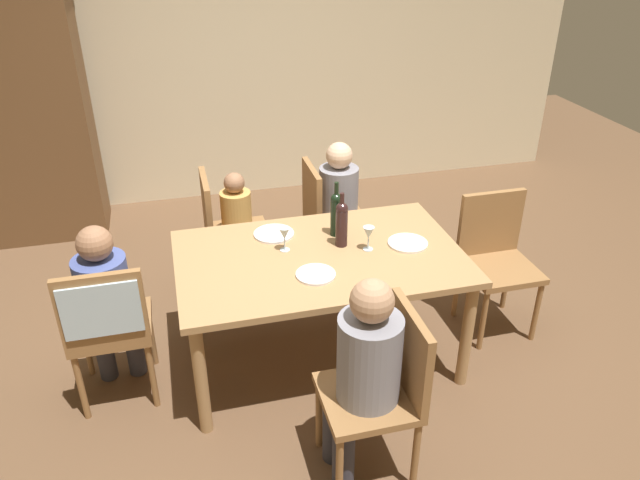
{
  "coord_description": "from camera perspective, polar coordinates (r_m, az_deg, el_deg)",
  "views": [
    {
      "loc": [
        -0.77,
        -2.96,
        2.54
      ],
      "look_at": [
        0.0,
        0.0,
        0.84
      ],
      "focal_mm": 34.22,
      "sensor_mm": 36.0,
      "label": 1
    }
  ],
  "objects": [
    {
      "name": "dinner_plate_host",
      "position": [
        3.35,
        -0.41,
        -3.24
      ],
      "size": [
        0.22,
        0.22,
        0.01
      ],
      "primitive_type": "cylinder",
      "color": "white",
      "rests_on": "dining_table"
    },
    {
      "name": "chair_right_end",
      "position": [
        4.15,
        16.08,
        -1.16
      ],
      "size": [
        0.44,
        0.44,
        0.92
      ],
      "rotation": [
        0.0,
        0.0,
        3.14
      ],
      "color": "olive",
      "rests_on": "ground_plane"
    },
    {
      "name": "wine_glass_centre",
      "position": [
        3.57,
        4.57,
        0.6
      ],
      "size": [
        0.07,
        0.07,
        0.15
      ],
      "color": "silver",
      "rests_on": "dining_table"
    },
    {
      "name": "ground_plane",
      "position": [
        3.98,
        0.0,
        -10.72
      ],
      "size": [
        10.0,
        10.0,
        0.0
      ],
      "primitive_type": "plane",
      "color": "brown"
    },
    {
      "name": "person_man_bearded",
      "position": [
        4.46,
        2.06,
        3.64
      ],
      "size": [
        0.33,
        0.28,
        1.08
      ],
      "rotation": [
        0.0,
        0.0,
        -1.57
      ],
      "color": "#33333D",
      "rests_on": "ground_plane"
    },
    {
      "name": "wine_bottle_tall_green",
      "position": [
        3.58,
        2.04,
        1.64
      ],
      "size": [
        0.07,
        0.07,
        0.34
      ],
      "color": "black",
      "rests_on": "dining_table"
    },
    {
      "name": "dinner_plate_guest_right",
      "position": [
        3.77,
        -4.34,
        0.59
      ],
      "size": [
        0.25,
        0.25,
        0.01
      ],
      "primitive_type": "cylinder",
      "color": "white",
      "rests_on": "dining_table"
    },
    {
      "name": "chair_left_end",
      "position": [
        3.47,
        -19.36,
        -7.02
      ],
      "size": [
        0.44,
        0.46,
        0.92
      ],
      "color": "olive",
      "rests_on": "ground_plane"
    },
    {
      "name": "dinner_plate_guest_left",
      "position": [
        3.69,
        8.2,
        -0.29
      ],
      "size": [
        0.24,
        0.24,
        0.01
      ],
      "primitive_type": "cylinder",
      "color": "white",
      "rests_on": "dining_table"
    },
    {
      "name": "chair_far_right",
      "position": [
        4.48,
        0.65,
        2.35
      ],
      "size": [
        0.44,
        0.44,
        0.92
      ],
      "rotation": [
        0.0,
        0.0,
        -1.57
      ],
      "color": "olive",
      "rests_on": "ground_plane"
    },
    {
      "name": "wine_bottle_dark_red",
      "position": [
        3.7,
        1.52,
        2.59
      ],
      "size": [
        0.07,
        0.07,
        0.35
      ],
      "color": "black",
      "rests_on": "dining_table"
    },
    {
      "name": "person_child_small",
      "position": [
        4.36,
        -7.45,
        1.71
      ],
      "size": [
        0.25,
        0.22,
        0.94
      ],
      "rotation": [
        0.0,
        0.0,
        -1.57
      ],
      "color": "#33333D",
      "rests_on": "ground_plane"
    },
    {
      "name": "person_man_guest",
      "position": [
        2.89,
        4.09,
        -11.86
      ],
      "size": [
        0.35,
        0.3,
        1.12
      ],
      "rotation": [
        0.0,
        0.0,
        1.57
      ],
      "color": "#33333D",
      "rests_on": "ground_plane"
    },
    {
      "name": "person_woman_host",
      "position": [
        3.57,
        -19.35,
        -5.14
      ],
      "size": [
        0.29,
        0.33,
        1.09
      ],
      "color": "#33333D",
      "rests_on": "ground_plane"
    },
    {
      "name": "wine_glass_near_left",
      "position": [
        3.55,
        -3.35,
        0.54
      ],
      "size": [
        0.07,
        0.07,
        0.15
      ],
      "color": "silver",
      "rests_on": "dining_table"
    },
    {
      "name": "rear_room_partition",
      "position": [
        5.86,
        -7.02,
        17.02
      ],
      "size": [
        6.4,
        0.12,
        2.7
      ],
      "primitive_type": "cube",
      "color": "beige",
      "rests_on": "ground_plane"
    },
    {
      "name": "chair_far_left",
      "position": [
        4.36,
        -8.87,
        1.22
      ],
      "size": [
        0.44,
        0.44,
        0.92
      ],
      "rotation": [
        0.0,
        0.0,
        -1.57
      ],
      "color": "olive",
      "rests_on": "ground_plane"
    },
    {
      "name": "armoire_cabinet",
      "position": [
        5.55,
        -26.59,
        10.88
      ],
      "size": [
        1.18,
        0.62,
        2.18
      ],
      "color": "brown",
      "rests_on": "ground_plane"
    },
    {
      "name": "chair_near",
      "position": [
        3.0,
        6.11,
        -13.16
      ],
      "size": [
        0.44,
        0.44,
        0.92
      ],
      "rotation": [
        0.0,
        0.0,
        1.57
      ],
      "color": "olive",
      "rests_on": "ground_plane"
    },
    {
      "name": "dining_table",
      "position": [
        3.59,
        0.0,
        -2.54
      ],
      "size": [
        1.66,
        1.04,
        0.74
      ],
      "color": "#A87F51",
      "rests_on": "ground_plane"
    }
  ]
}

